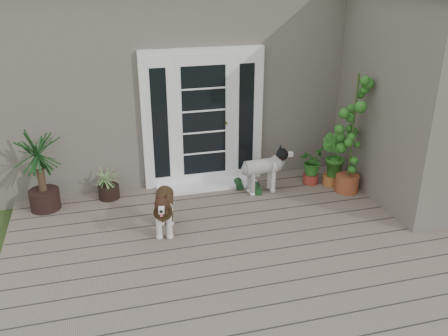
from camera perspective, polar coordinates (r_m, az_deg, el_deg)
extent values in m
cube|color=#6B5B4C|center=(6.10, 4.29, -10.30)|extent=(6.20, 4.60, 0.12)
cube|color=#665E54|center=(9.39, -4.12, 11.62)|extent=(7.40, 4.00, 3.10)
cube|color=#665E54|center=(7.73, 22.72, 7.39)|extent=(1.60, 2.40, 3.10)
cube|color=white|center=(7.49, -2.45, 5.88)|extent=(1.90, 0.14, 2.15)
cube|color=white|center=(7.69, -1.99, -2.04)|extent=(1.60, 0.40, 0.05)
imported|color=#1B5D1A|center=(7.84, 10.30, 0.03)|extent=(0.59, 0.59, 0.53)
imported|color=#255F1B|center=(7.84, 12.67, 0.17)|extent=(0.58, 0.58, 0.62)
imported|color=#19591E|center=(8.28, 15.75, 1.18)|extent=(0.58, 0.58, 0.64)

